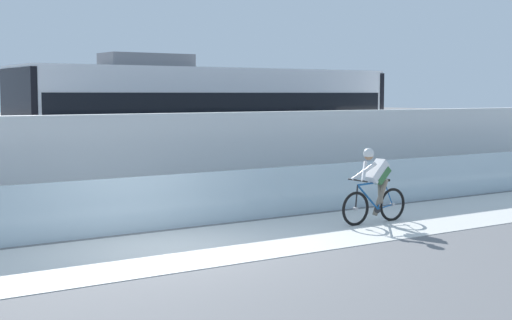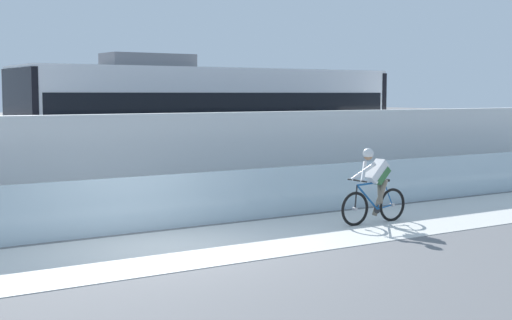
# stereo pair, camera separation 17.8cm
# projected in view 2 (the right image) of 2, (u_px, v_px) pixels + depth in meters

# --- Properties ---
(ground_plane) EXTENTS (200.00, 200.00, 0.00)m
(ground_plane) POSITION_uv_depth(u_px,v_px,m) (169.00, 250.00, 13.23)
(ground_plane) COLOR slate
(bike_path_deck) EXTENTS (32.00, 3.20, 0.01)m
(bike_path_deck) POSITION_uv_depth(u_px,v_px,m) (169.00, 249.00, 13.23)
(bike_path_deck) COLOR silver
(bike_path_deck) RESTS_ON ground
(glass_parapet) EXTENTS (32.00, 0.05, 1.11)m
(glass_parapet) POSITION_uv_depth(u_px,v_px,m) (126.00, 205.00, 14.72)
(glass_parapet) COLOR silver
(glass_parapet) RESTS_ON ground
(concrete_barrier_wall) EXTENTS (32.00, 0.36, 2.30)m
(concrete_barrier_wall) POSITION_uv_depth(u_px,v_px,m) (91.00, 168.00, 16.17)
(concrete_barrier_wall) COLOR white
(concrete_barrier_wall) RESTS_ON ground
(tram_rail_near) EXTENTS (32.00, 0.08, 0.01)m
(tram_rail_near) POSITION_uv_depth(u_px,v_px,m) (55.00, 206.00, 18.33)
(tram_rail_near) COLOR #595654
(tram_rail_near) RESTS_ON ground
(tram_rail_far) EXTENTS (32.00, 0.08, 0.01)m
(tram_rail_far) POSITION_uv_depth(u_px,v_px,m) (37.00, 199.00, 19.52)
(tram_rail_far) COLOR #595654
(tram_rail_far) RESTS_ON ground
(tram) EXTENTS (11.06, 2.54, 3.81)m
(tram) POSITION_uv_depth(u_px,v_px,m) (212.00, 124.00, 21.42)
(tram) COLOR silver
(tram) RESTS_ON ground
(cyclist_on_bike) EXTENTS (1.77, 0.58, 1.61)m
(cyclist_on_bike) POSITION_uv_depth(u_px,v_px,m) (374.00, 187.00, 15.82)
(cyclist_on_bike) COLOR black
(cyclist_on_bike) RESTS_ON ground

